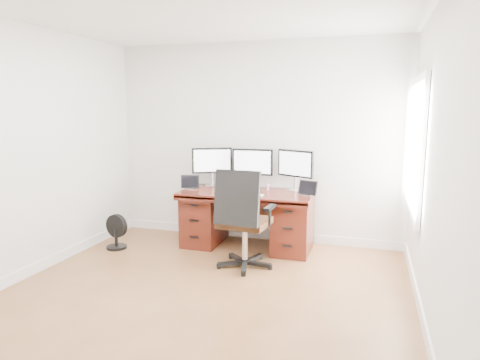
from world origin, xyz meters
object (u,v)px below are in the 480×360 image
(floor_fan, at_px, (116,232))
(office_chair, at_px, (243,236))
(monitor_center, at_px, (252,163))
(desk, at_px, (247,217))
(keyboard, at_px, (240,194))

(floor_fan, bearing_deg, office_chair, 2.82)
(floor_fan, bearing_deg, monitor_center, 35.21)
(desk, bearing_deg, office_chair, -77.50)
(office_chair, xyz_separation_m, floor_fan, (-1.79, 0.19, -0.16))
(desk, distance_m, monitor_center, 0.72)
(monitor_center, bearing_deg, keyboard, -93.12)
(office_chair, xyz_separation_m, keyboard, (-0.19, 0.50, 0.38))
(desk, distance_m, floor_fan, 1.73)
(desk, relative_size, keyboard, 5.73)
(office_chair, relative_size, keyboard, 3.90)
(keyboard, bearing_deg, desk, 94.17)
(office_chair, relative_size, monitor_center, 2.10)
(monitor_center, distance_m, keyboard, 0.60)
(monitor_center, bearing_deg, floor_fan, -154.72)
(desk, xyz_separation_m, office_chair, (0.17, -0.76, -0.02))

